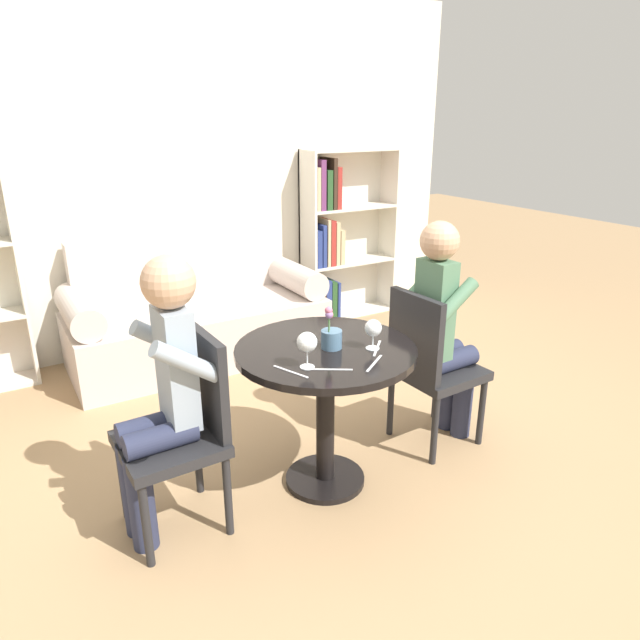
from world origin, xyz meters
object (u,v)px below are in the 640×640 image
object	(u,v)px
wine_glass_right	(373,329)
chair_right	(429,363)
wine_glass_left	(307,343)
couch	(197,318)
bookshelf_right	(336,238)
person_right	(443,329)
chair_left	(185,425)
person_left	(161,391)
flower_vase	(331,335)

from	to	relation	value
wine_glass_right	chair_right	bearing A→B (deg)	16.43
chair_right	wine_glass_left	bearing A→B (deg)	98.98
couch	bookshelf_right	world-z (taller)	bookshelf_right
person_right	wine_glass_left	xyz separation A→B (m)	(-0.95, -0.17, 0.18)
bookshelf_right	chair_left	world-z (taller)	bookshelf_right
person_left	wine_glass_left	xyz separation A→B (m)	(0.58, -0.21, 0.17)
bookshelf_right	couch	bearing A→B (deg)	-169.34
chair_left	flower_vase	distance (m)	0.76
wine_glass_left	flower_vase	size ratio (longest dim) A/B	0.78
wine_glass_left	flower_vase	distance (m)	0.24
bookshelf_right	person_right	distance (m)	2.20
person_left	person_right	size ratio (longest dim) A/B	0.99
bookshelf_right	person_left	bearing A→B (deg)	-136.64
chair_right	person_right	size ratio (longest dim) A/B	0.71
couch	person_left	distance (m)	1.98
chair_right	flower_vase	distance (m)	0.73
chair_right	wine_glass_right	size ratio (longest dim) A/B	6.32
chair_right	couch	bearing A→B (deg)	18.03
bookshelf_right	chair_right	bearing A→B (deg)	-109.46
couch	wine_glass_left	xyz separation A→B (m)	(-0.18, -2.00, 0.54)
chair_left	wine_glass_right	bearing A→B (deg)	75.55
chair_left	person_right	bearing A→B (deg)	86.71
bookshelf_right	person_left	xyz separation A→B (m)	(-2.18, -2.06, -0.04)
wine_glass_left	flower_vase	bearing A→B (deg)	32.54
person_right	wine_glass_right	xyz separation A→B (m)	(-0.58, -0.15, 0.17)
couch	person_right	bearing A→B (deg)	-67.37
wine_glass_right	flower_vase	world-z (taller)	flower_vase
couch	wine_glass_left	bearing A→B (deg)	-95.25
couch	flower_vase	size ratio (longest dim) A/B	8.91
flower_vase	person_left	bearing A→B (deg)	173.71
bookshelf_right	chair_left	bearing A→B (deg)	-135.55
person_right	bookshelf_right	bearing A→B (deg)	-19.50
person_right	chair_left	bearing A→B (deg)	86.09
wine_glass_left	wine_glass_right	distance (m)	0.36
person_left	wine_glass_right	world-z (taller)	person_left
wine_glass_left	flower_vase	world-z (taller)	flower_vase
chair_left	person_right	xyz separation A→B (m)	(1.44, -0.04, 0.18)
bookshelf_right	wine_glass_right	distance (m)	2.57
wine_glass_left	chair_right	bearing A→B (deg)	11.14
bookshelf_right	wine_glass_right	world-z (taller)	bookshelf_right
chair_left	flower_vase	size ratio (longest dim) A/B	4.33
chair_left	wine_glass_left	world-z (taller)	same
chair_right	person_right	bearing A→B (deg)	-88.53
chair_left	wine_glass_right	world-z (taller)	chair_left
couch	wine_glass_right	world-z (taller)	couch
bookshelf_right	person_right	world-z (taller)	bookshelf_right
chair_left	bookshelf_right	bearing A→B (deg)	132.92
person_left	flower_vase	bearing A→B (deg)	82.18
couch	wine_glass_left	world-z (taller)	couch
bookshelf_right	wine_glass_left	xyz separation A→B (m)	(-1.60, -2.27, 0.13)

